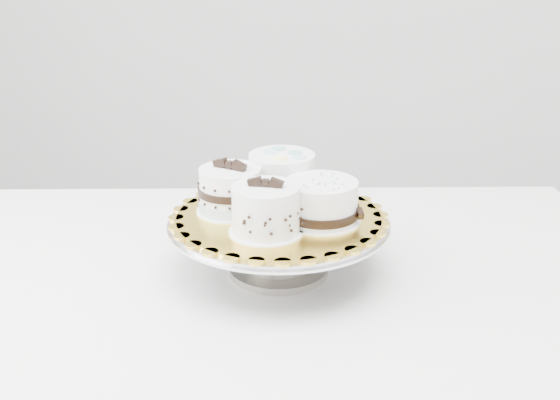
% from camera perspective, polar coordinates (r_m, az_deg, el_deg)
% --- Properties ---
extents(table, '(1.44, 1.11, 0.75)m').
position_cam_1_polar(table, '(1.17, -1.92, -9.63)').
color(table, white).
rests_on(table, floor).
extents(cake_stand, '(0.36, 0.36, 0.10)m').
position_cam_1_polar(cake_stand, '(1.14, -0.10, -2.91)').
color(cake_stand, gray).
rests_on(cake_stand, table).
extents(cake_board, '(0.37, 0.37, 0.00)m').
position_cam_1_polar(cake_board, '(1.12, -0.10, -1.38)').
color(cake_board, gold).
rests_on(cake_board, cake_stand).
extents(cake_swirl, '(0.11, 0.11, 0.09)m').
position_cam_1_polar(cake_swirl, '(1.05, -1.15, -0.89)').
color(cake_swirl, white).
rests_on(cake_swirl, cake_board).
extents(cake_banded, '(0.13, 0.13, 0.09)m').
position_cam_1_polar(cake_banded, '(1.13, -4.04, 0.66)').
color(cake_banded, white).
rests_on(cake_banded, cake_board).
extents(cake_dots, '(0.13, 0.13, 0.08)m').
position_cam_1_polar(cake_dots, '(1.17, 0.14, 1.90)').
color(cake_dots, white).
rests_on(cake_dots, cake_board).
extents(cake_ribbon, '(0.15, 0.15, 0.07)m').
position_cam_1_polar(cake_ribbon, '(1.09, 3.42, -0.21)').
color(cake_ribbon, white).
rests_on(cake_ribbon, cake_board).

